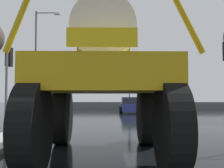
# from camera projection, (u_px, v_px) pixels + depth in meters

# --- Properties ---
(ground_plane) EXTENTS (120.00, 120.00, 0.00)m
(ground_plane) POSITION_uv_depth(u_px,v_px,m) (123.00, 119.00, 17.88)
(ground_plane) COLOR black
(oversize_sprayer) EXTENTS (3.92, 5.28, 4.56)m
(oversize_sprayer) POSITION_uv_depth(u_px,v_px,m) (104.00, 81.00, 6.77)
(oversize_sprayer) COLOR black
(oversize_sprayer) RESTS_ON ground
(sedan_ahead) EXTENTS (2.01, 4.16, 1.52)m
(sedan_ahead) POSITION_uv_depth(u_px,v_px,m) (130.00, 105.00, 25.46)
(sedan_ahead) COLOR navy
(sedan_ahead) RESTS_ON ground
(traffic_signal_near_left) EXTENTS (0.24, 0.54, 3.81)m
(traffic_signal_near_left) POSITION_uv_depth(u_px,v_px,m) (8.00, 68.00, 11.52)
(traffic_signal_near_left) COLOR slate
(traffic_signal_near_left) RESTS_ON ground
(traffic_signal_far_left) EXTENTS (0.24, 0.55, 3.75)m
(traffic_signal_far_left) POSITION_uv_depth(u_px,v_px,m) (129.00, 85.00, 25.82)
(traffic_signal_far_left) COLOR slate
(traffic_signal_far_left) RESTS_ON ground
(streetlight_far_left) EXTENTS (2.27, 0.24, 9.38)m
(streetlight_far_left) POSITION_uv_depth(u_px,v_px,m) (37.00, 57.00, 23.66)
(streetlight_far_left) COLOR slate
(streetlight_far_left) RESTS_ON ground
(roadside_barrier) EXTENTS (26.86, 0.24, 0.90)m
(roadside_barrier) POSITION_uv_depth(u_px,v_px,m) (121.00, 106.00, 33.39)
(roadside_barrier) COLOR #59595B
(roadside_barrier) RESTS_ON ground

